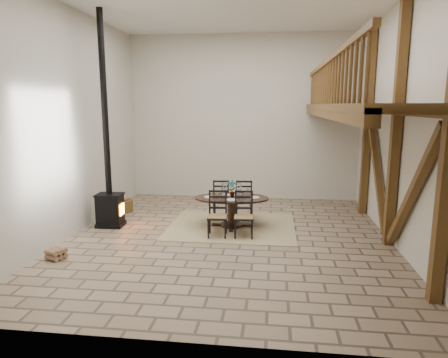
# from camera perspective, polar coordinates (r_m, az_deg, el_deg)

# --- Properties ---
(ground) EXTENTS (8.00, 8.00, 0.00)m
(ground) POSITION_cam_1_polar(r_m,az_deg,el_deg) (8.92, 0.61, -8.38)
(ground) COLOR #9C8168
(ground) RESTS_ON ground
(room_shell) EXTENTS (7.02, 8.02, 5.01)m
(room_shell) POSITION_cam_1_polar(r_m,az_deg,el_deg) (8.39, 8.91, 11.26)
(room_shell) COLOR beige
(room_shell) RESTS_ON ground
(rug) EXTENTS (3.00, 2.50, 0.02)m
(rug) POSITION_cam_1_polar(r_m,az_deg,el_deg) (9.69, 1.10, -6.76)
(rug) COLOR tan
(rug) RESTS_ON ground
(dining_table) EXTENTS (1.83, 2.02, 1.13)m
(dining_table) POSITION_cam_1_polar(r_m,az_deg,el_deg) (9.58, 1.11, -4.42)
(dining_table) COLOR black
(dining_table) RESTS_ON ground
(wood_stove) EXTENTS (0.63, 0.49, 5.00)m
(wood_stove) POSITION_cam_1_polar(r_m,az_deg,el_deg) (9.85, -16.17, -0.15)
(wood_stove) COLOR black
(wood_stove) RESTS_ON ground
(log_basket) EXTENTS (0.49, 0.49, 0.41)m
(log_basket) POSITION_cam_1_polar(r_m,az_deg,el_deg) (11.32, -14.10, -3.66)
(log_basket) COLOR brown
(log_basket) RESTS_ON ground
(log_stack) EXTENTS (0.39, 0.40, 0.21)m
(log_stack) POSITION_cam_1_polar(r_m,az_deg,el_deg) (8.36, -22.86, -9.82)
(log_stack) COLOR #9B7156
(log_stack) RESTS_ON ground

